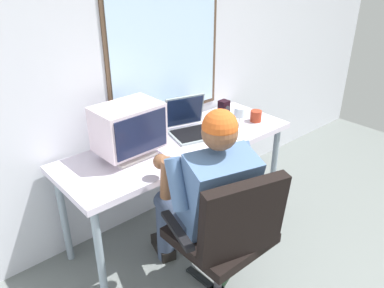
{
  "coord_description": "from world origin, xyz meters",
  "views": [
    {
      "loc": [
        -1.55,
        0.25,
        1.92
      ],
      "look_at": [
        -0.21,
        1.79,
        0.9
      ],
      "focal_mm": 36.02,
      "sensor_mm": 36.0,
      "label": 1
    }
  ],
  "objects_px": {
    "desk": "(180,150)",
    "wine_glass": "(240,113)",
    "desk_speaker": "(224,111)",
    "person_seated": "(207,195)",
    "coffee_mug": "(256,116)",
    "laptop": "(189,124)",
    "office_chair": "(229,232)",
    "crt_monitor": "(129,128)"
  },
  "relations": [
    {
      "from": "crt_monitor",
      "to": "desk_speaker",
      "type": "height_order",
      "value": "crt_monitor"
    },
    {
      "from": "wine_glass",
      "to": "coffee_mug",
      "type": "height_order",
      "value": "wine_glass"
    },
    {
      "from": "desk",
      "to": "office_chair",
      "type": "distance_m",
      "value": 0.81
    },
    {
      "from": "desk",
      "to": "crt_monitor",
      "type": "relative_size",
      "value": 4.14
    },
    {
      "from": "wine_glass",
      "to": "desk",
      "type": "bearing_deg",
      "value": 171.25
    },
    {
      "from": "desk",
      "to": "desk_speaker",
      "type": "bearing_deg",
      "value": 6.74
    },
    {
      "from": "coffee_mug",
      "to": "wine_glass",
      "type": "bearing_deg",
      "value": 170.35
    },
    {
      "from": "coffee_mug",
      "to": "person_seated",
      "type": "bearing_deg",
      "value": -155.91
    },
    {
      "from": "office_chair",
      "to": "crt_monitor",
      "type": "xyz_separation_m",
      "value": [
        -0.1,
        0.8,
        0.38
      ]
    },
    {
      "from": "desk_speaker",
      "to": "wine_glass",
      "type": "bearing_deg",
      "value": -78.23
    },
    {
      "from": "wine_glass",
      "to": "desk_speaker",
      "type": "distance_m",
      "value": 0.14
    },
    {
      "from": "coffee_mug",
      "to": "desk_speaker",
      "type": "bearing_deg",
      "value": 138.76
    },
    {
      "from": "desk",
      "to": "wine_glass",
      "type": "xyz_separation_m",
      "value": [
        0.52,
        -0.08,
        0.17
      ]
    },
    {
      "from": "crt_monitor",
      "to": "laptop",
      "type": "distance_m",
      "value": 0.54
    },
    {
      "from": "person_seated",
      "to": "office_chair",
      "type": "bearing_deg",
      "value": -103.67
    },
    {
      "from": "laptop",
      "to": "desk_speaker",
      "type": "height_order",
      "value": "laptop"
    },
    {
      "from": "wine_glass",
      "to": "office_chair",
      "type": "bearing_deg",
      "value": -139.72
    },
    {
      "from": "person_seated",
      "to": "coffee_mug",
      "type": "distance_m",
      "value": 0.98
    },
    {
      "from": "person_seated",
      "to": "desk_speaker",
      "type": "bearing_deg",
      "value": 38.75
    },
    {
      "from": "desk",
      "to": "wine_glass",
      "type": "height_order",
      "value": "wine_glass"
    },
    {
      "from": "laptop",
      "to": "crt_monitor",
      "type": "bearing_deg",
      "value": -176.74
    },
    {
      "from": "person_seated",
      "to": "desk_speaker",
      "type": "xyz_separation_m",
      "value": [
        0.7,
        0.56,
        0.17
      ]
    },
    {
      "from": "person_seated",
      "to": "desk",
      "type": "bearing_deg",
      "value": 67.39
    },
    {
      "from": "person_seated",
      "to": "crt_monitor",
      "type": "distance_m",
      "value": 0.65
    },
    {
      "from": "office_chair",
      "to": "wine_glass",
      "type": "relative_size",
      "value": 6.42
    },
    {
      "from": "crt_monitor",
      "to": "laptop",
      "type": "height_order",
      "value": "crt_monitor"
    },
    {
      "from": "wine_glass",
      "to": "coffee_mug",
      "type": "distance_m",
      "value": 0.17
    },
    {
      "from": "crt_monitor",
      "to": "desk_speaker",
      "type": "xyz_separation_m",
      "value": [
        0.86,
        0.0,
        -0.11
      ]
    },
    {
      "from": "desk",
      "to": "crt_monitor",
      "type": "bearing_deg",
      "value": 171.73
    },
    {
      "from": "person_seated",
      "to": "crt_monitor",
      "type": "xyz_separation_m",
      "value": [
        -0.16,
        0.56,
        0.28
      ]
    },
    {
      "from": "desk_speaker",
      "to": "person_seated",
      "type": "bearing_deg",
      "value": -141.25
    },
    {
      "from": "laptop",
      "to": "coffee_mug",
      "type": "xyz_separation_m",
      "value": [
        0.52,
        -0.19,
        -0.02
      ]
    },
    {
      "from": "coffee_mug",
      "to": "office_chair",
      "type": "bearing_deg",
      "value": -145.93
    },
    {
      "from": "wine_glass",
      "to": "coffee_mug",
      "type": "xyz_separation_m",
      "value": [
        0.16,
        -0.03,
        -0.06
      ]
    },
    {
      "from": "desk",
      "to": "desk_speaker",
      "type": "relative_size",
      "value": 10.15
    },
    {
      "from": "crt_monitor",
      "to": "wine_glass",
      "type": "xyz_separation_m",
      "value": [
        0.89,
        -0.13,
        -0.09
      ]
    },
    {
      "from": "person_seated",
      "to": "wine_glass",
      "type": "xyz_separation_m",
      "value": [
        0.73,
        0.43,
        0.19
      ]
    },
    {
      "from": "person_seated",
      "to": "crt_monitor",
      "type": "relative_size",
      "value": 2.93
    },
    {
      "from": "crt_monitor",
      "to": "wine_glass",
      "type": "height_order",
      "value": "crt_monitor"
    },
    {
      "from": "desk",
      "to": "laptop",
      "type": "height_order",
      "value": "laptop"
    },
    {
      "from": "person_seated",
      "to": "coffee_mug",
      "type": "height_order",
      "value": "person_seated"
    },
    {
      "from": "desk",
      "to": "laptop",
      "type": "distance_m",
      "value": 0.22
    }
  ]
}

